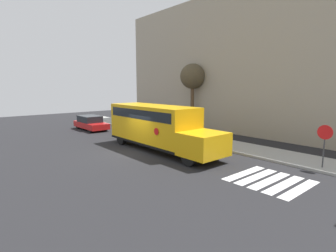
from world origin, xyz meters
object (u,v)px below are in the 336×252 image
at_px(school_bus, 157,125).
at_px(tree_near_sidewalk, 193,77).
at_px(parked_car, 91,123).
at_px(stop_sign, 324,140).

xyz_separation_m(school_bus, tree_near_sidewalk, (-5.01, 8.64, 3.62)).
bearing_deg(school_bus, parked_car, 179.43).
distance_m(school_bus, parked_car, 11.38).
height_order(school_bus, tree_near_sidewalk, tree_near_sidewalk).
distance_m(stop_sign, tree_near_sidewalk, 15.64).
height_order(parked_car, stop_sign, stop_sign).
relative_size(school_bus, tree_near_sidewalk, 1.44).
xyz_separation_m(school_bus, stop_sign, (9.40, 3.84, -0.11)).
xyz_separation_m(school_bus, parked_car, (-11.34, 0.11, -1.05)).
xyz_separation_m(parked_car, stop_sign, (20.73, 3.73, 0.94)).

